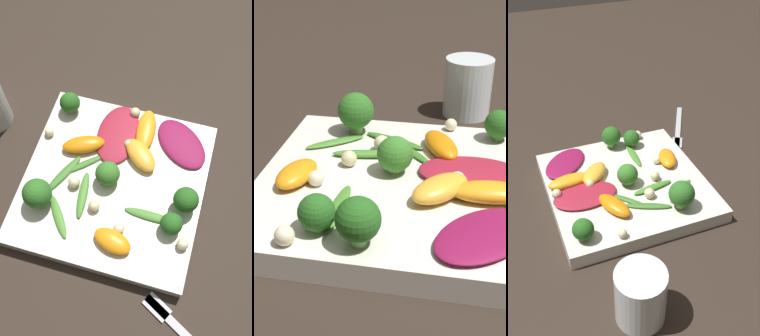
{
  "view_description": "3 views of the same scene",
  "coord_description": "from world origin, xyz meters",
  "views": [
    {
      "loc": [
        0.23,
        0.08,
        0.57
      ],
      "look_at": [
        -0.02,
        0.01,
        0.04
      ],
      "focal_mm": 42.0,
      "sensor_mm": 36.0,
      "label": 1
    },
    {
      "loc": [
        -0.06,
        0.4,
        0.27
      ],
      "look_at": [
        0.01,
        0.0,
        0.04
      ],
      "focal_mm": 50.0,
      "sensor_mm": 36.0,
      "label": 2
    },
    {
      "loc": [
        -0.18,
        -0.5,
        0.46
      ],
      "look_at": [
        0.02,
        0.0,
        0.05
      ],
      "focal_mm": 42.0,
      "sensor_mm": 36.0,
      "label": 3
    }
  ],
  "objects": [
    {
      "name": "orange_segment_2",
      "position": [
        -0.09,
        0.03,
        0.03
      ],
      "size": [
        0.08,
        0.04,
        0.02
      ],
      "color": "orange",
      "rests_on": "plate"
    },
    {
      "name": "broccoli_floret_2",
      "position": [
        -0.0,
        -0.01,
        0.05
      ],
      "size": [
        0.04,
        0.04,
        0.04
      ],
      "color": "#84AD5B",
      "rests_on": "plate"
    },
    {
      "name": "orange_segment_0",
      "position": [
        0.09,
        0.03,
        0.03
      ],
      "size": [
        0.04,
        0.06,
        0.02
      ],
      "color": "orange",
      "rests_on": "plate"
    },
    {
      "name": "macadamia_nut_0",
      "position": [
        0.07,
        0.03,
        0.03
      ],
      "size": [
        0.02,
        0.02,
        0.02
      ],
      "color": "beige",
      "rests_on": "plate"
    },
    {
      "name": "macadamia_nut_6",
      "position": [
        -0.05,
        -0.12,
        0.03
      ],
      "size": [
        0.01,
        0.01,
        0.01
      ],
      "color": "beige",
      "rests_on": "plate"
    },
    {
      "name": "orange_segment_1",
      "position": [
        -0.05,
        0.03,
        0.04
      ],
      "size": [
        0.07,
        0.07,
        0.02
      ],
      "color": "#FCAD33",
      "rests_on": "plate"
    },
    {
      "name": "radicchio_leaf_1",
      "position": [
        -0.09,
        0.08,
        0.03
      ],
      "size": [
        0.11,
        0.11,
        0.01
      ],
      "color": "maroon",
      "rests_on": "plate"
    },
    {
      "name": "macadamia_nut_4",
      "position": [
        -0.06,
        0.01,
        0.03
      ],
      "size": [
        0.02,
        0.02,
        0.02
      ],
      "color": "beige",
      "rests_on": "plate"
    },
    {
      "name": "orange_segment_3",
      "position": [
        -0.04,
        -0.06,
        0.03
      ],
      "size": [
        0.05,
        0.07,
        0.02
      ],
      "color": "orange",
      "rests_on": "plate"
    },
    {
      "name": "arugula_sprig_4",
      "position": [
        0.04,
        -0.04,
        0.03
      ],
      "size": [
        0.08,
        0.02,
        0.01
      ],
      "color": "#47842D",
      "rests_on": "plate"
    },
    {
      "name": "arugula_sprig_2",
      "position": [
        -0.01,
        -0.05,
        0.03
      ],
      "size": [
        0.05,
        0.06,
        0.0
      ],
      "color": "#3D7528",
      "rests_on": "plate"
    },
    {
      "name": "arugula_sprig_0",
      "position": [
        0.08,
        -0.06,
        0.03
      ],
      "size": [
        0.06,
        0.05,
        0.01
      ],
      "color": "#47842D",
      "rests_on": "plate"
    },
    {
      "name": "arugula_sprig_1",
      "position": [
        0.01,
        -0.08,
        0.03
      ],
      "size": [
        0.08,
        0.04,
        0.01
      ],
      "color": "#3D7528",
      "rests_on": "plate"
    },
    {
      "name": "macadamia_nut_3",
      "position": [
        0.02,
        -0.05,
        0.03
      ],
      "size": [
        0.02,
        0.02,
        0.02
      ],
      "color": "beige",
      "rests_on": "plate"
    },
    {
      "name": "macadamia_nut_2",
      "position": [
        0.07,
        0.12,
        0.03
      ],
      "size": [
        0.02,
        0.02,
        0.02
      ],
      "color": "beige",
      "rests_on": "plate"
    },
    {
      "name": "broccoli_floret_0",
      "position": [
        0.06,
        -0.09,
        0.05
      ],
      "size": [
        0.04,
        0.04,
        0.05
      ],
      "color": "#84AD5B",
      "rests_on": "plate"
    },
    {
      "name": "arugula_sprig_3",
      "position": [
        0.04,
        0.07,
        0.03
      ],
      "size": [
        0.02,
        0.08,
        0.01
      ],
      "color": "#47842D",
      "rests_on": "plate"
    },
    {
      "name": "radicchio_leaf_0",
      "position": [
        -0.08,
        -0.02,
        0.03
      ],
      "size": [
        0.11,
        0.07,
        0.01
      ],
      "color": "maroon",
      "rests_on": "plate"
    },
    {
      "name": "macadamia_nut_5",
      "position": [
        0.05,
        -0.01,
        0.03
      ],
      "size": [
        0.02,
        0.02,
        0.02
      ],
      "color": "beige",
      "rests_on": "plate"
    },
    {
      "name": "ground_plane",
      "position": [
        0.0,
        0.0,
        0.0
      ],
      "size": [
        2.4,
        2.4,
        0.0
      ],
      "primitive_type": "plane",
      "color": "#2D231C"
    },
    {
      "name": "plate",
      "position": [
        0.0,
        0.0,
        0.01
      ],
      "size": [
        0.27,
        0.27,
        0.03
      ],
      "color": "silver",
      "rests_on": "ground_plane"
    },
    {
      "name": "broccoli_floret_4",
      "position": [
        0.01,
        0.11,
        0.05
      ],
      "size": [
        0.04,
        0.04,
        0.04
      ],
      "color": "#84AD5B",
      "rests_on": "plate"
    },
    {
      "name": "broccoli_floret_1",
      "position": [
        0.05,
        0.1,
        0.04
      ],
      "size": [
        0.03,
        0.03,
        0.03
      ],
      "color": "#7A9E51",
      "rests_on": "plate"
    },
    {
      "name": "broccoli_floret_3",
      "position": [
        -0.11,
        -0.1,
        0.04
      ],
      "size": [
        0.03,
        0.03,
        0.04
      ],
      "color": "#7A9E51",
      "rests_on": "plate"
    },
    {
      "name": "drinking_glass",
      "position": [
        -0.07,
        -0.24,
        0.04
      ],
      "size": [
        0.07,
        0.07,
        0.08
      ],
      "color": "white",
      "rests_on": "ground_plane"
    }
  ]
}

